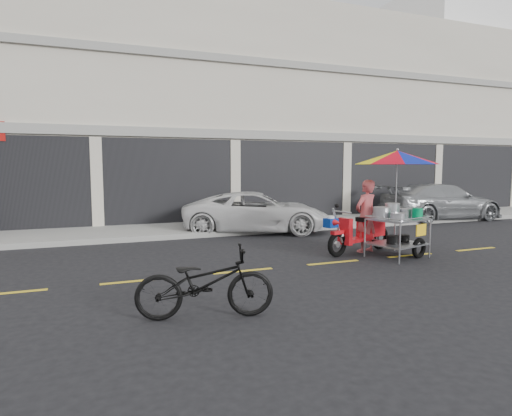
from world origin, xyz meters
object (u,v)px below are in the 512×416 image
object	(u,v)px
food_vendor_rig	(385,188)
white_pickup	(257,212)
near_bicycle	(205,283)
silver_pickup	(441,202)

from	to	relation	value
food_vendor_rig	white_pickup	bearing A→B (deg)	94.00
white_pickup	near_bicycle	xyz separation A→B (m)	(-3.33, -6.69, -0.14)
near_bicycle	white_pickup	bearing A→B (deg)	-13.86
white_pickup	silver_pickup	world-z (taller)	silver_pickup
near_bicycle	food_vendor_rig	distance (m)	5.52
silver_pickup	food_vendor_rig	size ratio (longest dim) A/B	1.72
white_pickup	silver_pickup	size ratio (longest dim) A/B	0.94
white_pickup	near_bicycle	bearing A→B (deg)	174.02
silver_pickup	food_vendor_rig	bearing A→B (deg)	128.44
white_pickup	food_vendor_rig	xyz separation A→B (m)	(1.48, -4.19, 0.90)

